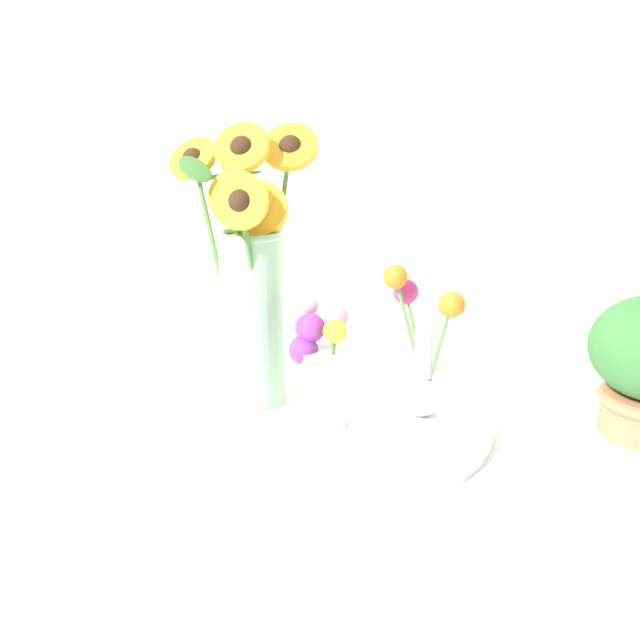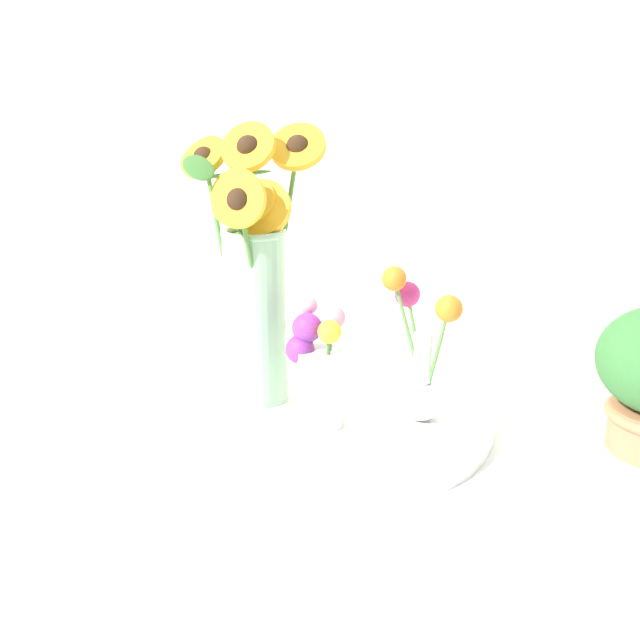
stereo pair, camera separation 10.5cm
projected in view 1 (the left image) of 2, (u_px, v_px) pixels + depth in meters
ground_plane at (303, 430)px, 1.07m from camera, size 6.00×6.00×0.00m
serving_tray at (320, 415)px, 1.10m from camera, size 0.50×0.50×0.02m
mason_jar_sunflowers at (250, 281)px, 1.07m from camera, size 0.23×0.20×0.40m
vase_small_center at (321, 369)px, 1.02m from camera, size 0.08×0.08×0.17m
vase_bulb_right at (421, 355)px, 1.05m from camera, size 0.11×0.09×0.22m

